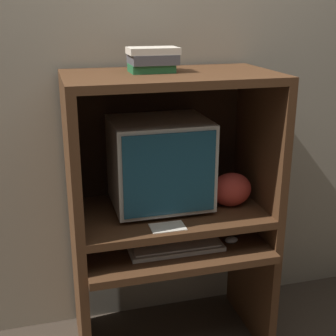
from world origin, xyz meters
TOP-DOWN VIEW (x-y plane):
  - wall_back at (0.00, 0.60)m, footprint 6.00×0.06m
  - desk_base at (0.00, 0.23)m, footprint 0.94×0.58m
  - desk_monitor_shelf at (0.00, 0.27)m, footprint 0.94×0.54m
  - hutch_upper at (0.00, 0.30)m, footprint 0.94×0.54m
  - crt_monitor at (-0.04, 0.31)m, footprint 0.45×0.37m
  - keyboard at (-0.01, 0.14)m, footprint 0.44×0.16m
  - mouse at (0.26, 0.13)m, footprint 0.06×0.04m
  - snack_bag at (0.29, 0.24)m, footprint 0.20×0.15m
  - book_stack at (-0.07, 0.31)m, footprint 0.22×0.17m
  - paper_card at (-0.07, 0.08)m, footprint 0.15×0.10m

SIDE VIEW (x-z plane):
  - desk_base at x=0.00m, z-range 0.09..0.69m
  - keyboard at x=-0.01m, z-range 0.60..0.63m
  - mouse at x=0.26m, z-range 0.60..0.63m
  - desk_monitor_shelf at x=0.00m, z-range 0.64..0.79m
  - paper_card at x=-0.07m, z-range 0.75..0.75m
  - snack_bag at x=0.29m, z-range 0.75..0.91m
  - crt_monitor at x=-0.04m, z-range 0.76..1.19m
  - hutch_upper at x=0.00m, z-range 0.85..1.49m
  - wall_back at x=0.00m, z-range 0.00..2.60m
  - book_stack at x=-0.07m, z-range 1.40..1.50m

